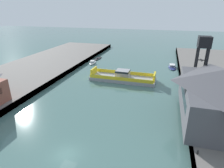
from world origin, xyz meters
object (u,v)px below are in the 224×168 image
(moored_boat_near_left, at_px, (97,59))
(moored_boat_near_right, at_px, (93,62))
(crane_tower, at_px, (203,50))
(moored_boat_mid_left, at_px, (172,67))
(warehouse_shed, at_px, (222,94))
(chain_ferry, at_px, (123,77))

(moored_boat_near_left, relative_size, moored_boat_near_right, 1.18)
(crane_tower, bearing_deg, moored_boat_near_right, 150.22)
(moored_boat_near_left, xyz_separation_m, moored_boat_mid_left, (33.20, -4.67, 0.26))
(moored_boat_near_right, bearing_deg, moored_boat_near_left, 94.03)
(moored_boat_near_right, distance_m, moored_boat_mid_left, 32.79)
(moored_boat_near_left, height_order, crane_tower, crane_tower)
(crane_tower, bearing_deg, moored_boat_near_left, 142.83)
(moored_boat_near_left, distance_m, warehouse_shed, 59.87)
(chain_ferry, height_order, warehouse_shed, warehouse_shed)
(chain_ferry, height_order, moored_boat_near_right, chain_ferry)
(moored_boat_near_right, distance_m, warehouse_shed, 54.29)
(warehouse_shed, bearing_deg, crane_tower, 99.94)
(moored_boat_near_left, relative_size, warehouse_shed, 0.38)
(chain_ferry, distance_m, moored_boat_near_left, 29.77)
(moored_boat_mid_left, bearing_deg, warehouse_shed, -78.03)
(moored_boat_near_left, xyz_separation_m, warehouse_shed, (41.30, -42.88, 6.32))
(chain_ferry, relative_size, moored_boat_near_right, 3.06)
(chain_ferry, distance_m, moored_boat_near_right, 23.69)
(moored_boat_near_left, bearing_deg, moored_boat_near_right, -85.97)
(moored_boat_near_right, height_order, crane_tower, crane_tower)
(chain_ferry, height_order, crane_tower, crane_tower)
(moored_boat_mid_left, distance_m, crane_tower, 28.14)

